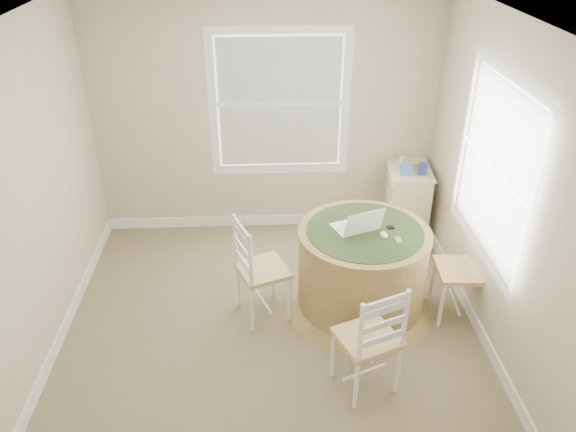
{
  "coord_description": "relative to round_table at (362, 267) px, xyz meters",
  "views": [
    {
      "loc": [
        -0.05,
        -3.8,
        3.31
      ],
      "look_at": [
        0.17,
        0.45,
        0.87
      ],
      "focal_mm": 35.0,
      "sensor_mm": 36.0,
      "label": 1
    }
  ],
  "objects": [
    {
      "name": "round_table",
      "position": [
        0.0,
        0.0,
        0.0
      ],
      "size": [
        1.33,
        1.33,
        0.83
      ],
      "rotation": [
        0.0,
        0.0,
        0.02
      ],
      "color": "olive",
      "rests_on": "ground"
    },
    {
      "name": "room",
      "position": [
        -0.65,
        -0.08,
        0.85
      ],
      "size": [
        3.64,
        3.64,
        2.64
      ],
      "color": "#847754",
      "rests_on": "ground"
    },
    {
      "name": "laptop",
      "position": [
        -0.07,
        0.03,
        0.41
      ],
      "size": [
        0.45,
        0.43,
        0.25
      ],
      "rotation": [
        0.0,
        0.0,
        3.52
      ],
      "color": "white",
      "rests_on": "round_table"
    },
    {
      "name": "tissue_box",
      "position": [
        0.63,
        1.16,
        0.4
      ],
      "size": [
        0.13,
        0.13,
        0.1
      ],
      "primitive_type": "cube",
      "rotation": [
        0.0,
        0.0,
        -0.08
      ],
      "color": "#567CC5",
      "rests_on": "corner_chest"
    },
    {
      "name": "box_yellow",
      "position": [
        0.77,
        1.32,
        0.38
      ],
      "size": [
        0.16,
        0.11,
        0.06
      ],
      "primitive_type": "cube",
      "rotation": [
        0.0,
        0.0,
        -0.08
      ],
      "color": "gold",
      "rests_on": "corner_chest"
    },
    {
      "name": "chair_right",
      "position": [
        0.84,
        -0.12,
        0.03
      ],
      "size": [
        0.43,
        0.45,
        0.95
      ],
      "primitive_type": null,
      "rotation": [
        0.0,
        0.0,
        -1.64
      ],
      "color": "white",
      "rests_on": "ground"
    },
    {
      "name": "chair_left",
      "position": [
        -0.88,
        -0.03,
        0.03
      ],
      "size": [
        0.53,
        0.54,
        0.95
      ],
      "primitive_type": null,
      "rotation": [
        0.0,
        0.0,
        1.95
      ],
      "color": "white",
      "rests_on": "ground"
    },
    {
      "name": "box_blue",
      "position": [
        0.8,
        1.14,
        0.41
      ],
      "size": [
        0.09,
        0.09,
        0.12
      ],
      "primitive_type": "cube",
      "rotation": [
        0.0,
        0.0,
        -0.08
      ],
      "color": "#2F398F",
      "rests_on": "corner_chest"
    },
    {
      "name": "corner_chest",
      "position": [
        0.7,
        1.27,
        -0.05
      ],
      "size": [
        0.49,
        0.63,
        0.8
      ],
      "rotation": [
        0.0,
        0.0,
        -0.08
      ],
      "color": "beige",
      "rests_on": "ground"
    },
    {
      "name": "cup_cream",
      "position": [
        0.64,
        1.39,
        0.39
      ],
      "size": [
        0.07,
        0.07,
        0.09
      ],
      "primitive_type": "cylinder",
      "color": "beige",
      "rests_on": "corner_chest"
    },
    {
      "name": "chair_near",
      "position": [
        -0.12,
        -0.93,
        0.03
      ],
      "size": [
        0.54,
        0.53,
        0.95
      ],
      "primitive_type": null,
      "rotation": [
        0.0,
        0.0,
        3.53
      ],
      "color": "white",
      "rests_on": "ground"
    },
    {
      "name": "keys",
      "position": [
        0.23,
        0.03,
        0.38
      ],
      "size": [
        0.06,
        0.05,
        0.02
      ],
      "primitive_type": "cube",
      "rotation": [
        0.0,
        0.0,
        0.02
      ],
      "color": "black",
      "rests_on": "round_table"
    },
    {
      "name": "phone",
      "position": [
        0.25,
        -0.16,
        0.38
      ],
      "size": [
        0.05,
        0.09,
        0.02
      ],
      "primitive_type": "cube",
      "rotation": [
        0.0,
        0.0,
        0.02
      ],
      "color": "#B7BABF",
      "rests_on": "round_table"
    },
    {
      "name": "mouse",
      "position": [
        0.15,
        -0.08,
        0.39
      ],
      "size": [
        0.07,
        0.11,
        0.04
      ],
      "primitive_type": "ellipsoid",
      "rotation": [
        0.0,
        0.0,
        0.02
      ],
      "color": "white",
      "rests_on": "round_table"
    }
  ]
}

